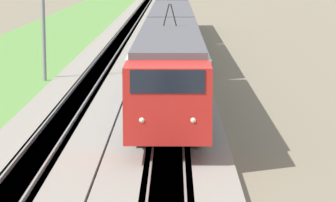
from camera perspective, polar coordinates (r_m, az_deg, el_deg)
ballast_main at (r=61.00m, az=-3.98°, el=3.56°), size 240.00×4.40×0.30m
ballast_adjacent at (r=60.82m, az=0.25°, el=3.57°), size 240.00×4.40×0.30m
track_main at (r=61.00m, az=-3.98°, el=3.57°), size 240.00×1.57×0.45m
track_adjacent at (r=60.82m, az=0.25°, el=3.58°), size 240.00×1.57×0.45m
grass_verge at (r=61.90m, az=-10.27°, el=3.44°), size 240.00×9.81×0.12m
passenger_train at (r=56.47m, az=0.23°, el=5.23°), size 62.33×3.00×4.86m
catenary_mast_mid at (r=45.98m, az=-8.89°, el=6.85°), size 0.22×2.56×8.68m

